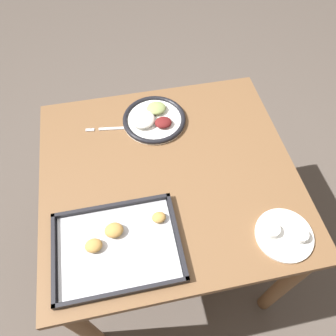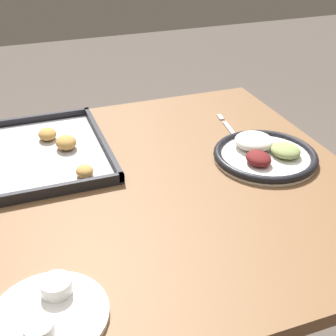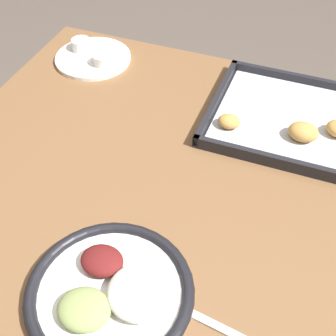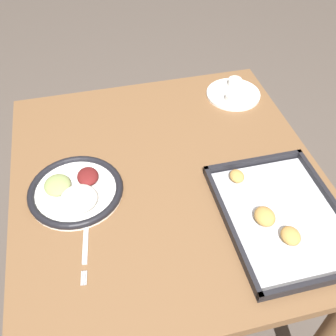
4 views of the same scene
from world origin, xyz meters
name	(u,v)px [view 2 (image 2 of 4)]	position (x,y,z in m)	size (l,w,h in m)	color
dining_table	(168,224)	(0.00, 0.00, 0.63)	(0.93, 0.87, 0.76)	brown
dinner_plate	(265,154)	(0.01, -0.26, 0.77)	(0.26, 0.26, 0.05)	white
fork	(232,132)	(0.17, -0.25, 0.76)	(0.21, 0.04, 0.00)	silver
saucer_plate	(49,312)	(-0.32, 0.31, 0.77)	(0.19, 0.19, 0.04)	white
baking_tray	(49,151)	(0.21, 0.24, 0.77)	(0.40, 0.30, 0.04)	black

